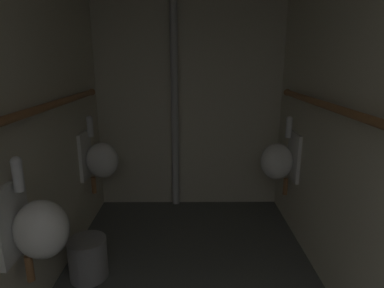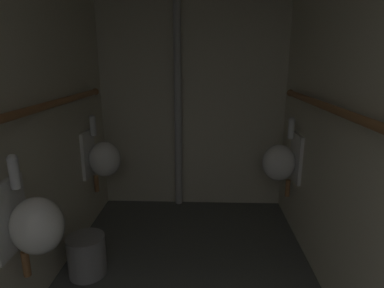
{
  "view_description": "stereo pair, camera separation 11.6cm",
  "coord_description": "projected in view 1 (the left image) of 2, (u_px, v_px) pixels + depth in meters",
  "views": [
    {
      "loc": [
        0.01,
        0.28,
        1.59
      ],
      "look_at": [
        0.03,
        2.88,
        0.91
      ],
      "focal_mm": 30.05,
      "sensor_mm": 36.0,
      "label": 1
    },
    {
      "loc": [
        0.13,
        0.28,
        1.59
      ],
      "look_at": [
        0.03,
        2.88,
        0.91
      ],
      "focal_mm": 30.05,
      "sensor_mm": 36.0,
      "label": 2
    }
  ],
  "objects": [
    {
      "name": "wall_back",
      "position": [
        189.0,
        95.0,
        3.43
      ],
      "size": [
        2.09,
        0.06,
        2.46
      ],
      "primitive_type": "cube",
      "color": "beige",
      "rests_on": "ground"
    },
    {
      "name": "urinal_left_mid",
      "position": [
        38.0,
        227.0,
        1.79
      ],
      "size": [
        0.32,
        0.3,
        0.76
      ],
      "color": "white"
    },
    {
      "name": "urinal_left_far",
      "position": [
        100.0,
        159.0,
        3.02
      ],
      "size": [
        0.32,
        0.3,
        0.76
      ],
      "color": "white"
    },
    {
      "name": "urinal_right_mid",
      "position": [
        279.0,
        160.0,
        2.98
      ],
      "size": [
        0.32,
        0.3,
        0.76
      ],
      "color": "white"
    },
    {
      "name": "supply_pipe_left",
      "position": [
        1.0,
        122.0,
        1.59
      ],
      "size": [
        0.06,
        3.1,
        0.06
      ],
      "color": "#936038"
    },
    {
      "name": "supply_pipe_right",
      "position": [
        376.0,
        122.0,
        1.58
      ],
      "size": [
        0.06,
        3.05,
        0.06
      ],
      "color": "#936038"
    },
    {
      "name": "standpipe_back_wall",
      "position": [
        175.0,
        96.0,
        3.33
      ],
      "size": [
        0.08,
        0.08,
        2.41
      ],
      "primitive_type": "cylinder",
      "color": "#B2B2B2",
      "rests_on": "ground"
    },
    {
      "name": "waste_bin",
      "position": [
        88.0,
        258.0,
        2.4
      ],
      "size": [
        0.28,
        0.28,
        0.31
      ],
      "primitive_type": "cylinder",
      "color": "gray",
      "rests_on": "ground"
    }
  ]
}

